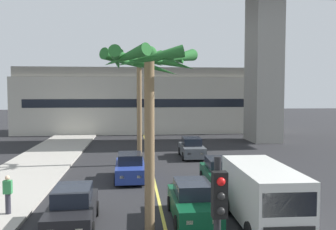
# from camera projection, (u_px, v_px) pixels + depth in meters

# --- Properties ---
(lane_stripe_center) EXTENTS (0.14, 56.00, 0.01)m
(lane_stripe_center) POSITION_uv_depth(u_px,v_px,m) (153.00, 176.00, 23.06)
(lane_stripe_center) COLOR #DBCC4C
(lane_stripe_center) RESTS_ON ground
(pier_building_backdrop) EXTENTS (31.47, 8.04, 8.16)m
(pier_building_backdrop) POSITION_uv_depth(u_px,v_px,m) (143.00, 101.00, 48.42)
(pier_building_backdrop) COLOR beige
(pier_building_backdrop) RESTS_ON ground
(car_queue_front) EXTENTS (1.94, 4.16, 1.56)m
(car_queue_front) POSITION_uv_depth(u_px,v_px,m) (73.00, 209.00, 14.37)
(car_queue_front) COLOR black
(car_queue_front) RESTS_ON ground
(car_queue_second) EXTENTS (1.93, 4.15, 1.56)m
(car_queue_second) POSITION_uv_depth(u_px,v_px,m) (220.00, 174.00, 20.53)
(car_queue_second) COLOR #0C4728
(car_queue_second) RESTS_ON ground
(car_queue_third) EXTENTS (1.86, 4.11, 1.56)m
(car_queue_third) POSITION_uv_depth(u_px,v_px,m) (193.00, 202.00, 15.25)
(car_queue_third) COLOR #0C4728
(car_queue_third) RESTS_ON ground
(car_queue_fourth) EXTENTS (1.90, 4.14, 1.56)m
(car_queue_fourth) POSITION_uv_depth(u_px,v_px,m) (130.00, 168.00, 22.15)
(car_queue_fourth) COLOR navy
(car_queue_fourth) RESTS_ON ground
(car_queue_fifth) EXTENTS (1.88, 4.12, 1.56)m
(car_queue_fifth) POSITION_uv_depth(u_px,v_px,m) (192.00, 148.00, 29.62)
(car_queue_fifth) COLOR #4C5156
(car_queue_fifth) RESTS_ON ground
(delivery_van) EXTENTS (2.21, 5.27, 2.36)m
(delivery_van) POSITION_uv_depth(u_px,v_px,m) (263.00, 194.00, 14.43)
(delivery_van) COLOR silver
(delivery_van) RESTS_ON ground
(palm_tree_near_median) EXTENTS (3.66, 3.61, 6.94)m
(palm_tree_near_median) POSITION_uv_depth(u_px,v_px,m) (149.00, 77.00, 13.68)
(palm_tree_near_median) COLOR brown
(palm_tree_near_median) RESTS_ON ground
(palm_tree_mid_median) EXTENTS (3.07, 3.17, 8.96)m
(palm_tree_mid_median) POSITION_uv_depth(u_px,v_px,m) (152.00, 75.00, 39.63)
(palm_tree_mid_median) COLOR brown
(palm_tree_mid_median) RESTS_ON ground
(palm_tree_far_median) EXTENTS (3.39, 3.51, 8.23)m
(palm_tree_far_median) POSITION_uv_depth(u_px,v_px,m) (139.00, 70.00, 26.25)
(palm_tree_far_median) COLOR brown
(palm_tree_far_median) RESTS_ON ground
(pedestrian_near_crosswalk) EXTENTS (0.34, 0.22, 1.62)m
(pedestrian_near_crosswalk) POSITION_uv_depth(u_px,v_px,m) (8.00, 194.00, 15.51)
(pedestrian_near_crosswalk) COLOR #2D2D38
(pedestrian_near_crosswalk) RESTS_ON sidewalk_left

